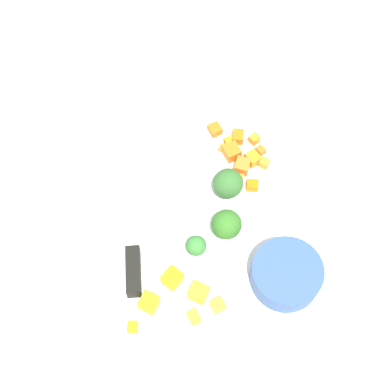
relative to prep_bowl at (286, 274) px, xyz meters
name	(u,v)px	position (x,y,z in m)	size (l,w,h in m)	color
ground_plane	(192,200)	(0.14, 0.05, -0.03)	(4.00, 4.00, 0.00)	gray
cutting_board	(192,198)	(0.14, 0.05, -0.02)	(0.44, 0.38, 0.01)	white
prep_bowl	(286,274)	(0.00, 0.00, 0.00)	(0.08, 0.08, 0.03)	#34528A
chef_knife	(132,206)	(0.16, 0.12, -0.01)	(0.33, 0.14, 0.02)	silver
carrot_dice_0	(253,159)	(0.15, -0.04, -0.01)	(0.02, 0.02, 0.01)	orange
carrot_dice_1	(261,150)	(0.16, -0.06, -0.01)	(0.01, 0.01, 0.01)	orange
carrot_dice_2	(232,152)	(0.17, -0.02, -0.01)	(0.02, 0.02, 0.02)	orange
carrot_dice_3	(254,139)	(0.18, -0.06, -0.01)	(0.01, 0.01, 0.01)	orange
carrot_dice_4	(215,130)	(0.22, -0.02, -0.01)	(0.02, 0.01, 0.01)	orange
carrot_dice_5	(237,181)	(0.13, -0.01, -0.01)	(0.02, 0.01, 0.01)	orange
carrot_dice_6	(230,142)	(0.19, -0.03, -0.01)	(0.01, 0.01, 0.01)	orange
carrot_dice_7	(252,185)	(0.12, -0.02, -0.01)	(0.01, 0.01, 0.01)	orange
carrot_dice_8	(238,137)	(0.19, -0.04, -0.01)	(0.02, 0.01, 0.01)	orange
carrot_dice_9	(224,148)	(0.19, -0.01, -0.01)	(0.01, 0.01, 0.01)	orange
carrot_dice_10	(242,166)	(0.15, -0.02, -0.01)	(0.02, 0.02, 0.02)	orange
carrot_dice_11	(263,161)	(0.15, -0.05, -0.01)	(0.01, 0.01, 0.01)	orange
pepper_dice_0	(172,278)	(0.05, 0.12, -0.01)	(0.02, 0.02, 0.02)	yellow
pepper_dice_1	(149,303)	(0.04, 0.15, -0.01)	(0.02, 0.02, 0.02)	yellow
pepper_dice_2	(218,306)	(0.00, 0.08, -0.01)	(0.01, 0.01, 0.02)	yellow
pepper_dice_3	(194,318)	(0.00, 0.11, -0.01)	(0.01, 0.01, 0.01)	yellow
pepper_dice_4	(133,328)	(0.02, 0.18, -0.01)	(0.01, 0.01, 0.01)	yellow
pepper_dice_5	(199,293)	(0.02, 0.10, -0.01)	(0.02, 0.02, 0.02)	yellow
broccoli_floret_0	(227,225)	(0.08, 0.03, 0.01)	(0.04, 0.04, 0.04)	#95B75E
broccoli_floret_1	(196,246)	(0.07, 0.08, 0.00)	(0.02, 0.02, 0.03)	#90C25B
broccoli_floret_2	(228,184)	(0.13, 0.01, 0.01)	(0.04, 0.04, 0.04)	#8DAB56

